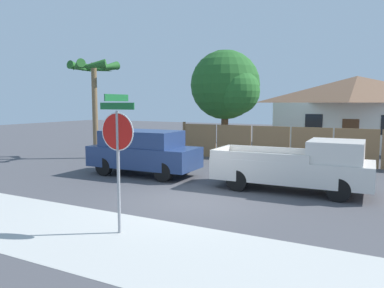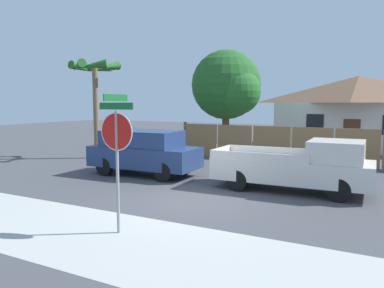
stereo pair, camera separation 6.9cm
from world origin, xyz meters
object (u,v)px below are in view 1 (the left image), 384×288
at_px(palm_tree, 94,75).
at_px(red_suv, 143,151).
at_px(house, 356,111).
at_px(oak_tree, 227,86).
at_px(orange_pickup, 298,166).
at_px(stop_sign, 118,140).

distance_m(palm_tree, red_suv, 6.56).
distance_m(house, oak_tree, 9.70).
bearing_deg(orange_pickup, oak_tree, 126.21).
bearing_deg(orange_pickup, house, 85.74).
distance_m(palm_tree, orange_pickup, 11.96).
distance_m(palm_tree, stop_sign, 12.24).
bearing_deg(orange_pickup, stop_sign, -116.20).
xyz_separation_m(orange_pickup, stop_sign, (-2.73, -5.93, 1.27)).
bearing_deg(house, oak_tree, -129.23).
height_order(house, red_suv, house).
bearing_deg(red_suv, orange_pickup, -1.37).
bearing_deg(red_suv, palm_tree, 149.71).
relative_size(oak_tree, orange_pickup, 1.14).
xyz_separation_m(house, stop_sign, (-3.44, -20.30, -0.31)).
xyz_separation_m(palm_tree, red_suv, (4.93, -2.72, -3.38)).
relative_size(palm_tree, stop_sign, 1.64).
height_order(oak_tree, red_suv, oak_tree).
relative_size(palm_tree, orange_pickup, 0.99).
relative_size(house, stop_sign, 3.16).
distance_m(oak_tree, orange_pickup, 9.26).
bearing_deg(red_suv, stop_sign, -61.23).
xyz_separation_m(house, palm_tree, (-11.82, -11.67, 1.94)).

